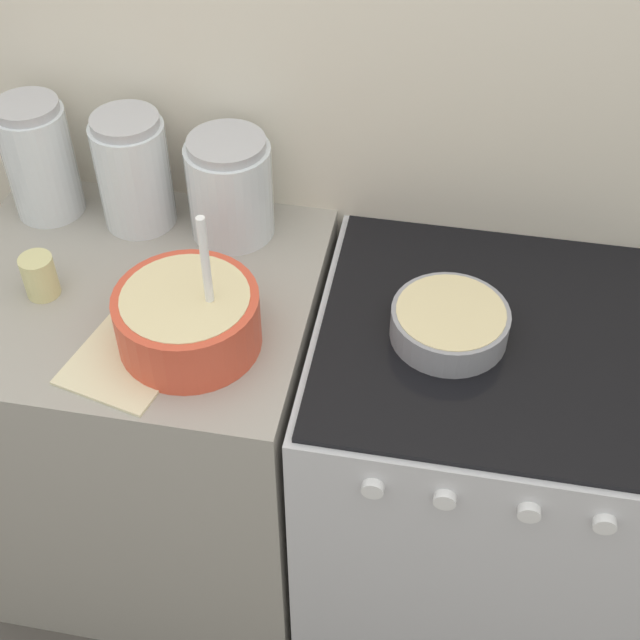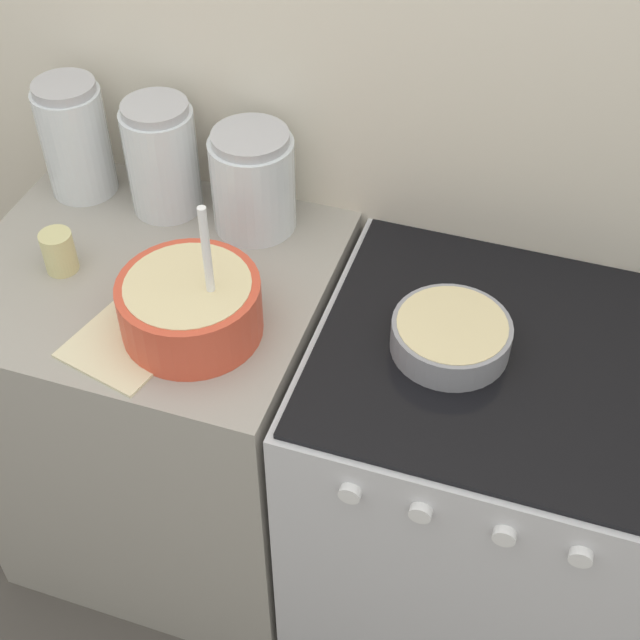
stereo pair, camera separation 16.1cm
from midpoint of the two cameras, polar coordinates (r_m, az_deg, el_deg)
wall_back at (r=1.86m, az=5.78°, el=13.99°), size 4.49×0.05×2.40m
countertop_cabinet at (r=2.19m, az=-7.50°, el=-6.04°), size 0.75×0.66×0.92m
stove at (r=2.07m, az=12.07°, el=-10.98°), size 0.72×0.67×0.92m
mixing_bowl at (r=1.67m, az=-5.60°, el=0.88°), size 0.27×0.27×0.31m
baking_pan at (r=1.69m, az=11.11°, el=-1.10°), size 0.22×0.22×0.06m
storage_jar_left at (r=2.05m, az=-13.13°, el=10.74°), size 0.15×0.15×0.27m
storage_jar_middle at (r=1.96m, az=-7.69°, el=9.76°), size 0.16×0.16×0.26m
storage_jar_right at (r=1.90m, az=-1.85°, el=8.41°), size 0.18×0.18×0.23m
tin_can at (r=1.87m, az=-14.03°, el=4.16°), size 0.07×0.07×0.09m
recipe_page at (r=1.72m, az=-9.00°, el=-0.91°), size 0.25×0.30×0.01m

